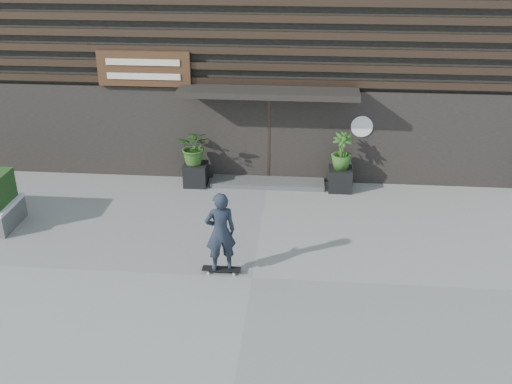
{
  "coord_description": "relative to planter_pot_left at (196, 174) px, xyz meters",
  "views": [
    {
      "loc": [
        0.96,
        -10.19,
        6.61
      ],
      "look_at": [
        -0.07,
        1.69,
        1.1
      ],
      "focal_mm": 42.54,
      "sensor_mm": 36.0,
      "label": 1
    }
  ],
  "objects": [
    {
      "name": "entrance_step",
      "position": [
        1.9,
        0.2,
        -0.24
      ],
      "size": [
        3.0,
        0.8,
        0.12
      ],
      "primitive_type": "cube",
      "color": "#464644",
      "rests_on": "ground"
    },
    {
      "name": "skateboarder",
      "position": [
        1.27,
        -4.26,
        0.62
      ],
      "size": [
        0.78,
        0.57,
        1.77
      ],
      "color": "black",
      "rests_on": "ground"
    },
    {
      "name": "planter_pot_right",
      "position": [
        3.8,
        0.0,
        0.0
      ],
      "size": [
        0.6,
        0.6,
        0.6
      ],
      "primitive_type": "cube",
      "color": "black",
      "rests_on": "ground"
    },
    {
      "name": "bamboo_right",
      "position": [
        3.8,
        0.0,
        0.78
      ],
      "size": [
        0.54,
        0.54,
        0.96
      ],
      "primitive_type": "imported",
      "color": "#2D591E",
      "rests_on": "planter_pot_right"
    },
    {
      "name": "ground",
      "position": [
        1.9,
        -4.4,
        -0.3
      ],
      "size": [
        80.0,
        80.0,
        0.0
      ],
      "primitive_type": "plane",
      "color": "gray",
      "rests_on": "ground"
    },
    {
      "name": "building",
      "position": [
        1.9,
        5.56,
        3.69
      ],
      "size": [
        18.0,
        11.0,
        8.0
      ],
      "color": "black",
      "rests_on": "ground"
    },
    {
      "name": "bamboo_left",
      "position": [
        0.0,
        0.0,
        0.78
      ],
      "size": [
        0.86,
        0.75,
        0.96
      ],
      "primitive_type": "imported",
      "color": "#2D591E",
      "rests_on": "planter_pot_left"
    },
    {
      "name": "planter_pot_left",
      "position": [
        0.0,
        0.0,
        0.0
      ],
      "size": [
        0.6,
        0.6,
        0.6
      ],
      "primitive_type": "cube",
      "color": "black",
      "rests_on": "ground"
    }
  ]
}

